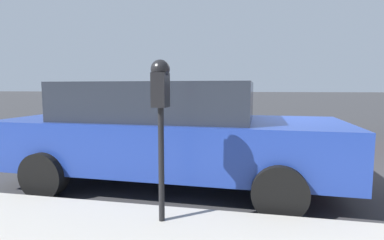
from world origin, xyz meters
TOP-DOWN VIEW (x-y plane):
  - ground_plane at (0.00, 0.00)m, footprint 220.00×220.00m
  - parking_meter at (-2.57, 0.98)m, footprint 0.21×0.19m
  - car_blue at (-1.04, 1.34)m, footprint 2.14×5.02m

SIDE VIEW (x-z plane):
  - ground_plane at x=0.00m, z-range 0.00..0.00m
  - car_blue at x=-1.04m, z-range 0.04..1.63m
  - parking_meter at x=-2.57m, z-range 0.57..2.22m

